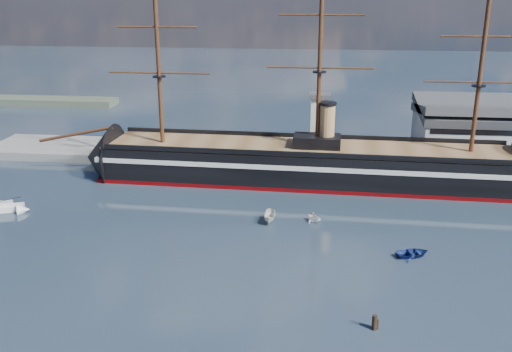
# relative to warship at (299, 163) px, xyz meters

# --- Properties ---
(ground) EXTENTS (600.00, 600.00, 0.00)m
(ground) POSITION_rel_warship_xyz_m (1.01, -20.00, -4.04)
(ground) COLOR #192935
(ground) RESTS_ON ground
(quay) EXTENTS (180.00, 18.00, 2.00)m
(quay) POSITION_rel_warship_xyz_m (11.01, 16.00, -4.04)
(quay) COLOR slate
(quay) RESTS_ON ground
(quay_tower) EXTENTS (5.00, 5.00, 15.00)m
(quay_tower) POSITION_rel_warship_xyz_m (4.01, 13.00, 5.72)
(quay_tower) COLOR silver
(quay_tower) RESTS_ON ground
(warship) EXTENTS (113.12, 19.03, 53.94)m
(warship) POSITION_rel_warship_xyz_m (0.00, 0.00, 0.00)
(warship) COLOR black
(warship) RESTS_ON ground
(sailboat) EXTENTS (8.57, 5.13, 13.19)m
(sailboat) POSITION_rel_warship_xyz_m (-55.28, -24.76, -3.20)
(sailboat) COLOR white
(sailboat) RESTS_ON ground
(motorboat_a) EXTENTS (5.99, 2.29, 2.38)m
(motorboat_a) POSITION_rel_warship_xyz_m (-4.17, -24.04, -4.04)
(motorboat_a) COLOR silver
(motorboat_a) RESTS_ON ground
(motorboat_b) EXTENTS (2.55, 3.67, 1.59)m
(motorboat_b) POSITION_rel_warship_xyz_m (19.51, -35.22, -4.04)
(motorboat_b) COLOR navy
(motorboat_b) RESTS_ON ground
(motorboat_d) EXTENTS (5.50, 5.30, 1.96)m
(motorboat_d) POSITION_rel_warship_xyz_m (3.71, -22.90, -4.04)
(motorboat_d) COLOR white
(motorboat_d) RESTS_ON ground
(piling_extra) EXTENTS (0.64, 0.64, 2.67)m
(piling_extra) POSITION_rel_warship_xyz_m (11.78, -56.49, -4.04)
(piling_extra) COLOR black
(piling_extra) RESTS_ON ground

